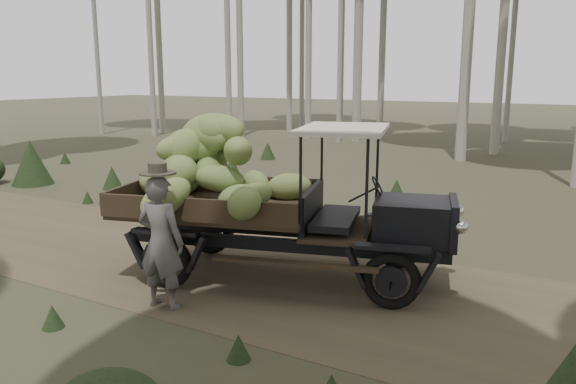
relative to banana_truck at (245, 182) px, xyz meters
The scene contains 4 objects.
ground 2.29m from the banana_truck, behind, with size 120.00×120.00×0.00m, color #473D2B.
dirt_track 2.29m from the banana_truck, behind, with size 70.00×4.00×0.01m, color brown.
banana_truck is the anchor object (origin of this frame).
farmer 1.67m from the banana_truck, 100.64° to the right, with size 0.71×0.55×1.95m.
Camera 1 is at (6.37, -6.96, 3.04)m, focal length 35.00 mm.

